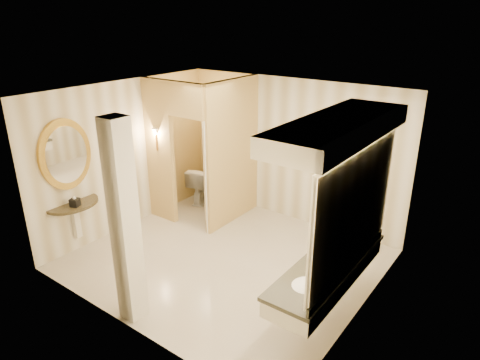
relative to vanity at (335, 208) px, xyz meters
The scene contains 16 objects.
floor 2.59m from the vanity, 168.57° to the left, with size 4.50×4.50×0.00m, color beige.
ceiling 2.29m from the vanity, 168.57° to the left, with size 4.50×4.50×0.00m, color white.
wall_back 3.12m from the vanity, 129.51° to the left, with size 4.50×0.02×2.70m, color #EFE8CF.
wall_front 2.56m from the vanity, 141.05° to the right, with size 4.50×0.02×2.70m, color #EFE8CF.
wall_left 4.26m from the vanity, behind, with size 0.02×4.00×2.70m, color #EFE8CF.
wall_right 0.56m from the vanity, 55.89° to the left, with size 0.02×4.00×2.70m, color #EFE8CF.
toilet_closet 3.41m from the vanity, 156.39° to the left, with size 1.50×1.55×2.70m.
wall_sconce 3.99m from the vanity, 168.00° to the left, with size 0.14×0.14×0.42m.
vanity is the anchor object (origin of this frame).
console_shelf 4.28m from the vanity, 168.85° to the right, with size 0.88×0.88×1.89m.
pillar 2.56m from the vanity, 146.58° to the right, with size 0.28×0.28×2.70m, color white.
tissue_box 4.18m from the vanity, 167.64° to the right, with size 0.13×0.13×0.13m, color black.
toilet 4.46m from the vanity, 153.06° to the left, with size 0.43×0.75×0.77m, color white.
soap_bottle_a 0.71m from the vanity, 109.31° to the left, with size 0.07×0.07×0.14m, color beige.
soap_bottle_b 0.74m from the vanity, 119.11° to the right, with size 0.09×0.09×0.12m, color silver.
soap_bottle_c 0.69m from the vanity, 122.36° to the right, with size 0.08×0.08×0.20m, color #C6B28C.
Camera 1 is at (3.77, -4.73, 3.77)m, focal length 32.00 mm.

